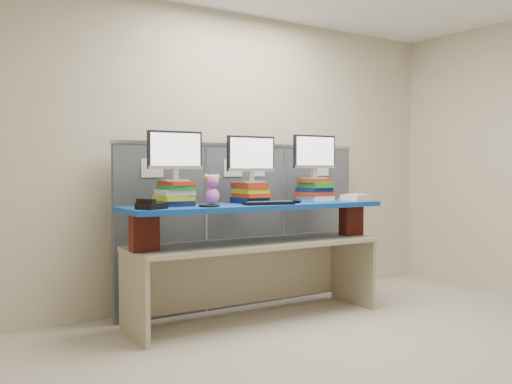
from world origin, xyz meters
TOP-DOWN VIEW (x-y plane):
  - room at (0.00, 0.00)m, footprint 5.00×4.00m
  - cubicle_partition at (-0.00, 1.78)m, footprint 2.60×0.06m
  - desk at (-0.21, 1.27)m, footprint 2.23×0.71m
  - brick_pier_left at (-1.23, 1.25)m, footprint 0.21×0.12m
  - brick_pier_right at (0.80, 1.19)m, footprint 0.21×0.12m
  - blue_board at (-0.21, 1.27)m, footprint 2.33×0.65m
  - book_stack_left at (-0.90, 1.41)m, footprint 0.27×0.32m
  - book_stack_center at (-0.19, 1.39)m, footprint 0.25×0.30m
  - book_stack_right at (0.50, 1.37)m, footprint 0.26×0.31m
  - monitor_left at (-0.90, 1.41)m, footprint 0.46×0.14m
  - monitor_center at (-0.19, 1.39)m, footprint 0.46×0.14m
  - monitor_right at (0.50, 1.37)m, footprint 0.46×0.14m
  - keyboard at (-0.19, 1.11)m, footprint 0.44×0.21m
  - mouse at (0.13, 1.15)m, footprint 0.08×0.12m
  - desk_phone at (-1.21, 1.16)m, footprint 0.23×0.22m
  - headset at (-0.73, 1.15)m, footprint 0.17×0.17m
  - plush_toy at (-0.58, 1.38)m, footprint 0.15×0.11m
  - binder_stack at (0.82, 1.16)m, footprint 0.28×0.25m

SIDE VIEW (x-z plane):
  - desk at x=-0.21m, z-range 0.20..0.87m
  - cubicle_partition at x=0.00m, z-range 0.00..1.53m
  - brick_pier_left at x=-1.23m, z-range 0.67..0.95m
  - brick_pier_right at x=0.80m, z-range 0.67..0.95m
  - blue_board at x=-0.21m, z-range 0.95..1.00m
  - headset at x=-0.73m, z-range 1.00..1.01m
  - keyboard at x=-0.19m, z-range 0.99..1.02m
  - mouse at x=0.13m, z-range 1.00..1.03m
  - binder_stack at x=0.82m, z-range 0.99..1.05m
  - desk_phone at x=-1.21m, z-range 0.99..1.06m
  - book_stack_center at x=-0.19m, z-range 0.99..1.17m
  - book_stack_left at x=-0.90m, z-range 0.99..1.19m
  - book_stack_right at x=0.50m, z-range 0.99..1.20m
  - plush_toy at x=-0.58m, z-range 1.00..1.25m
  - room at x=0.00m, z-range 0.00..2.80m
  - monitor_center at x=-0.19m, z-range 1.20..1.60m
  - monitor_left at x=-0.90m, z-range 1.22..1.62m
  - monitor_right at x=0.50m, z-range 1.23..1.63m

